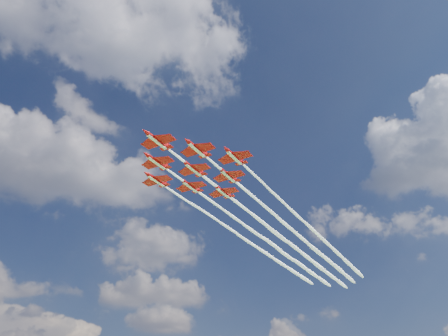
{
  "coord_description": "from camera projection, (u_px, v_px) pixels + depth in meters",
  "views": [
    {
      "loc": [
        -29.4,
        -116.72,
        12.44
      ],
      "look_at": [
        8.58,
        3.18,
        84.81
      ],
      "focal_mm": 35.0,
      "sensor_mm": 36.0,
      "label": 1
    }
  ],
  "objects": [
    {
      "name": "jet_lead",
      "position": [
        258.0,
        219.0,
        174.68
      ],
      "size": [
        103.9,
        94.94,
        3.01
      ],
      "rotation": [
        0.0,
        0.0,
        0.74
      ],
      "color": "#B1090A"
    },
    {
      "name": "jet_row3_centre",
      "position": [
        277.0,
        234.0,
        188.85
      ],
      "size": [
        103.9,
        94.94,
        3.01
      ],
      "rotation": [
        0.0,
        0.0,
        0.74
      ],
      "color": "#B1090A"
    },
    {
      "name": "jet_row3_port",
      "position": [
        310.0,
        227.0,
        182.35
      ],
      "size": [
        103.9,
        94.94,
        3.01
      ],
      "rotation": [
        0.0,
        0.0,
        0.74
      ],
      "color": "#B1090A"
    },
    {
      "name": "jet_row3_starb",
      "position": [
        247.0,
        240.0,
        195.35
      ],
      "size": [
        103.9,
        94.94,
        3.01
      ],
      "rotation": [
        0.0,
        0.0,
        0.74
      ],
      "color": "#B1090A"
    },
    {
      "name": "jet_row4_port",
      "position": [
        301.0,
        238.0,
        192.68
      ],
      "size": [
        103.9,
        94.94,
        3.01
      ],
      "rotation": [
        0.0,
        0.0,
        0.74
      ],
      "color": "#B1090A"
    },
    {
      "name": "jet_tail",
      "position": [
        294.0,
        247.0,
        203.02
      ],
      "size": [
        103.9,
        94.94,
        3.01
      ],
      "rotation": [
        0.0,
        0.0,
        0.74
      ],
      "color": "#B1090A"
    },
    {
      "name": "jet_row2_starb",
      "position": [
        252.0,
        230.0,
        185.02
      ],
      "size": [
        103.9,
        94.94,
        3.01
      ],
      "rotation": [
        0.0,
        0.0,
        0.74
      ],
      "color": "#B1090A"
    },
    {
      "name": "jet_row2_port",
      "position": [
        285.0,
        223.0,
        178.52
      ],
      "size": [
        103.9,
        94.94,
        3.01
      ],
      "rotation": [
        0.0,
        0.0,
        0.74
      ],
      "color": "#B1090A"
    },
    {
      "name": "jet_row4_starb",
      "position": [
        271.0,
        244.0,
        199.19
      ],
      "size": [
        103.9,
        94.94,
        3.01
      ],
      "rotation": [
        0.0,
        0.0,
        0.74
      ],
      "color": "#B1090A"
    }
  ]
}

